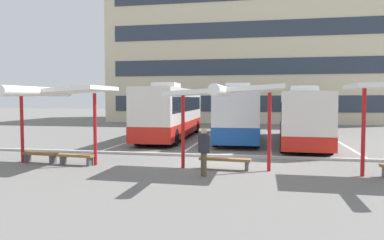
% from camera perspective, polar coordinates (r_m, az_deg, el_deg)
% --- Properties ---
extents(ground_plane, '(160.00, 160.00, 0.00)m').
position_cam_1_polar(ground_plane, '(16.08, 4.21, -6.53)').
color(ground_plane, slate).
extents(terminal_building, '(32.85, 15.65, 18.77)m').
position_cam_1_polar(terminal_building, '(49.00, 8.90, 9.44)').
color(terminal_building, beige).
rests_on(terminal_building, ground).
extents(coach_bus_0, '(2.84, 11.71, 3.77)m').
position_cam_1_polar(coach_bus_0, '(25.81, -3.18, 1.05)').
color(coach_bus_0, silver).
rests_on(coach_bus_0, ground).
extents(coach_bus_1, '(3.06, 12.61, 3.71)m').
position_cam_1_polar(coach_bus_1, '(25.74, 7.16, 0.96)').
color(coach_bus_1, silver).
rests_on(coach_bus_1, ground).
extents(coach_bus_2, '(2.98, 12.33, 3.45)m').
position_cam_1_polar(coach_bus_2, '(23.82, 16.43, 0.39)').
color(coach_bus_2, silver).
rests_on(coach_bus_2, ground).
extents(lane_stripe_0, '(0.16, 14.00, 0.01)m').
position_cam_1_polar(lane_stripe_0, '(26.04, -7.86, -2.77)').
color(lane_stripe_0, white).
rests_on(lane_stripe_0, ground).
extents(lane_stripe_1, '(0.16, 14.00, 0.01)m').
position_cam_1_polar(lane_stripe_1, '(24.99, 1.63, -3.00)').
color(lane_stripe_1, white).
rests_on(lane_stripe_1, ground).
extents(lane_stripe_2, '(0.16, 14.00, 0.01)m').
position_cam_1_polar(lane_stripe_2, '(24.66, 11.66, -3.15)').
color(lane_stripe_2, white).
rests_on(lane_stripe_2, ground).
extents(lane_stripe_3, '(0.16, 14.00, 0.01)m').
position_cam_1_polar(lane_stripe_3, '(25.10, 21.65, -3.20)').
color(lane_stripe_3, white).
rests_on(lane_stripe_3, ground).
extents(waiting_shelter_0, '(4.35, 4.79, 3.25)m').
position_cam_1_polar(waiting_shelter_0, '(16.30, -20.44, 3.88)').
color(waiting_shelter_0, red).
rests_on(waiting_shelter_0, ground).
extents(bench_0, '(1.64, 0.60, 0.45)m').
position_cam_1_polar(bench_0, '(17.24, -22.25, -4.98)').
color(bench_0, brown).
rests_on(bench_0, ground).
extents(bench_1, '(1.55, 0.51, 0.45)m').
position_cam_1_polar(bench_1, '(16.13, -17.30, -5.44)').
color(bench_1, brown).
rests_on(bench_1, ground).
extents(waiting_shelter_1, '(4.33, 4.71, 3.26)m').
position_cam_1_polar(waiting_shelter_1, '(14.06, 5.02, 4.21)').
color(waiting_shelter_1, red).
rests_on(waiting_shelter_1, ground).
extents(bench_2, '(2.02, 0.59, 0.45)m').
position_cam_1_polar(bench_2, '(14.52, 5.08, -6.22)').
color(bench_2, brown).
rests_on(bench_2, ground).
extents(platform_kerb, '(44.00, 0.24, 0.12)m').
position_cam_1_polar(platform_kerb, '(17.56, 4.80, -5.50)').
color(platform_kerb, '#ADADA8').
rests_on(platform_kerb, ground).
extents(waiting_passenger_0, '(0.46, 0.53, 1.70)m').
position_cam_1_polar(waiting_passenger_0, '(13.12, 1.81, -4.38)').
color(waiting_passenger_0, brown).
rests_on(waiting_passenger_0, ground).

